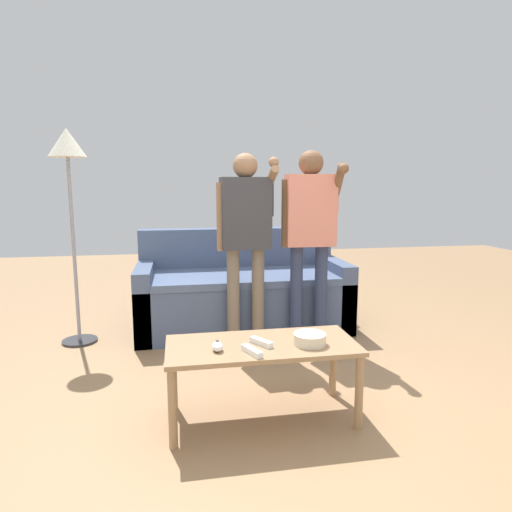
{
  "coord_description": "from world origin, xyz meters",
  "views": [
    {
      "loc": [
        -0.64,
        -2.5,
        1.28
      ],
      "look_at": [
        -0.14,
        0.27,
        0.83
      ],
      "focal_mm": 30.69,
      "sensor_mm": 36.0,
      "label": 1
    }
  ],
  "objects": [
    {
      "name": "game_remote_nunchuk",
      "position": [
        -0.45,
        -0.34,
        0.46
      ],
      "size": [
        0.06,
        0.09,
        0.05
      ],
      "color": "white",
      "rests_on": "coffee_table"
    },
    {
      "name": "couch",
      "position": [
        -0.08,
        1.37,
        0.31
      ],
      "size": [
        1.85,
        0.88,
        0.88
      ],
      "color": "#475675",
      "rests_on": "ground"
    },
    {
      "name": "player_center",
      "position": [
        -0.12,
        0.84,
        0.96
      ],
      "size": [
        0.46,
        0.29,
        1.53
      ],
      "color": "#756656",
      "rests_on": "ground"
    },
    {
      "name": "coffee_table",
      "position": [
        -0.21,
        -0.27,
        0.38
      ],
      "size": [
        1.03,
        0.46,
        0.44
      ],
      "color": "#997551",
      "rests_on": "ground"
    },
    {
      "name": "player_right",
      "position": [
        0.39,
        0.82,
        0.98
      ],
      "size": [
        0.46,
        0.38,
        1.55
      ],
      "color": "#2D3856",
      "rests_on": "ground"
    },
    {
      "name": "game_remote_wand_near",
      "position": [
        -0.21,
        -0.29,
        0.45
      ],
      "size": [
        0.11,
        0.14,
        0.03
      ],
      "color": "white",
      "rests_on": "coffee_table"
    },
    {
      "name": "ground_plane",
      "position": [
        0.0,
        0.0,
        0.0
      ],
      "size": [
        12.0,
        12.0,
        0.0
      ],
      "primitive_type": "plane",
      "color": "#93704C"
    },
    {
      "name": "snack_bowl",
      "position": [
        0.04,
        -0.33,
        0.47
      ],
      "size": [
        0.18,
        0.18,
        0.06
      ],
      "primitive_type": "cylinder",
      "color": "beige",
      "rests_on": "coffee_table"
    },
    {
      "name": "floor_lamp",
      "position": [
        -1.47,
        1.18,
        1.45
      ],
      "size": [
        0.29,
        0.29,
        1.72
      ],
      "color": "#2D2D33",
      "rests_on": "ground"
    },
    {
      "name": "game_remote_wand_far",
      "position": [
        -0.29,
        -0.41,
        0.45
      ],
      "size": [
        0.1,
        0.16,
        0.03
      ],
      "color": "white",
      "rests_on": "coffee_table"
    }
  ]
}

